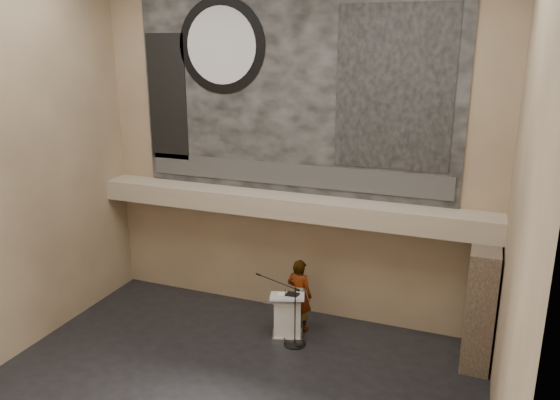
% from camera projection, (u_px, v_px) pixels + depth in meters
% --- Properties ---
extents(floor, '(10.00, 10.00, 0.00)m').
position_uv_depth(floor, '(223.00, 395.00, 10.91)').
color(floor, black).
rests_on(floor, ground).
extents(wall_back, '(10.00, 0.02, 8.50)m').
position_uv_depth(wall_back, '(292.00, 150.00, 13.30)').
color(wall_back, '#7D674F').
rests_on(wall_back, floor).
extents(wall_front, '(10.00, 0.02, 8.50)m').
position_uv_depth(wall_front, '(51.00, 279.00, 6.13)').
color(wall_front, '#7D674F').
rests_on(wall_front, floor).
extents(wall_left, '(0.02, 8.00, 8.50)m').
position_uv_depth(wall_left, '(3.00, 168.00, 11.43)').
color(wall_left, '#7D674F').
rests_on(wall_left, floor).
extents(wall_right, '(0.02, 8.00, 8.50)m').
position_uv_depth(wall_right, '(520.00, 223.00, 7.99)').
color(wall_right, '#7D674F').
rests_on(wall_right, floor).
extents(soffit, '(10.00, 0.80, 0.50)m').
position_uv_depth(soffit, '(286.00, 206.00, 13.30)').
color(soffit, gray).
rests_on(soffit, wall_back).
extents(sprinkler_left, '(0.04, 0.04, 0.06)m').
position_uv_depth(sprinkler_left, '(226.00, 210.00, 13.89)').
color(sprinkler_left, '#B2893D').
rests_on(sprinkler_left, soffit).
extents(sprinkler_right, '(0.04, 0.04, 0.06)m').
position_uv_depth(sprinkler_right, '(362.00, 226.00, 12.68)').
color(sprinkler_right, '#B2893D').
rests_on(sprinkler_right, soffit).
extents(banner, '(8.00, 0.05, 5.00)m').
position_uv_depth(banner, '(292.00, 90.00, 12.86)').
color(banner, black).
rests_on(banner, wall_back).
extents(banner_text_strip, '(7.76, 0.02, 0.55)m').
position_uv_depth(banner_text_strip, '(291.00, 175.00, 13.40)').
color(banner_text_strip, '#303030').
rests_on(banner_text_strip, banner).
extents(banner_clock_rim, '(2.30, 0.02, 2.30)m').
position_uv_depth(banner_clock_rim, '(221.00, 46.00, 13.16)').
color(banner_clock_rim, black).
rests_on(banner_clock_rim, banner).
extents(banner_clock_face, '(1.84, 0.02, 1.84)m').
position_uv_depth(banner_clock_face, '(221.00, 46.00, 13.14)').
color(banner_clock_face, silver).
rests_on(banner_clock_face, banner).
extents(banner_building_print, '(2.60, 0.02, 3.60)m').
position_uv_depth(banner_building_print, '(394.00, 89.00, 11.97)').
color(banner_building_print, black).
rests_on(banner_building_print, banner).
extents(banner_brick_print, '(1.10, 0.02, 3.20)m').
position_uv_depth(banner_brick_print, '(167.00, 98.00, 14.08)').
color(banner_brick_print, black).
rests_on(banner_brick_print, banner).
extents(stone_pier, '(0.60, 1.40, 2.70)m').
position_uv_depth(stone_pier, '(480.00, 305.00, 11.75)').
color(stone_pier, '#413328').
rests_on(stone_pier, floor).
extents(lectern, '(0.93, 0.78, 1.14)m').
position_uv_depth(lectern, '(287.00, 316.00, 12.91)').
color(lectern, silver).
rests_on(lectern, floor).
extents(binder, '(0.30, 0.24, 0.04)m').
position_uv_depth(binder, '(292.00, 295.00, 12.73)').
color(binder, black).
rests_on(binder, lectern).
extents(papers, '(0.33, 0.38, 0.00)m').
position_uv_depth(papers, '(283.00, 295.00, 12.73)').
color(papers, white).
rests_on(papers, lectern).
extents(speaker_person, '(0.73, 0.55, 1.82)m').
position_uv_depth(speaker_person, '(299.00, 295.00, 13.18)').
color(speaker_person, silver).
rests_on(speaker_person, floor).
extents(mic_stand, '(1.41, 0.72, 1.46)m').
position_uv_depth(mic_stand, '(293.00, 335.00, 12.71)').
color(mic_stand, black).
rests_on(mic_stand, floor).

